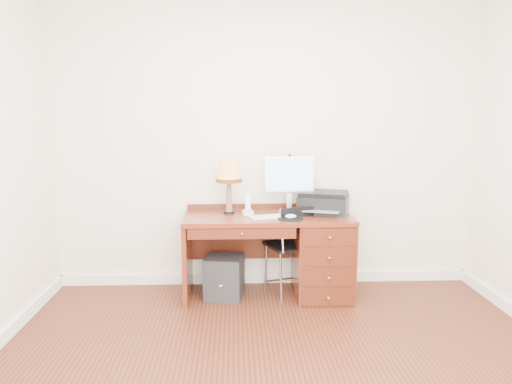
{
  "coord_description": "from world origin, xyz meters",
  "views": [
    {
      "loc": [
        -0.3,
        -2.99,
        1.67
      ],
      "look_at": [
        -0.12,
        1.2,
        1.0
      ],
      "focal_mm": 35.0,
      "sensor_mm": 36.0,
      "label": 1
    }
  ],
  "objects_px": {
    "desk": "(303,251)",
    "printer": "(323,202)",
    "monitor": "(289,177)",
    "phone": "(248,209)",
    "equipment_box": "(224,277)",
    "leg_lamp": "(229,175)",
    "chair": "(291,240)"
  },
  "relations": [
    {
      "from": "desk",
      "to": "printer",
      "type": "relative_size",
      "value": 2.84
    },
    {
      "from": "monitor",
      "to": "phone",
      "type": "height_order",
      "value": "monitor"
    },
    {
      "from": "desk",
      "to": "equipment_box",
      "type": "xyz_separation_m",
      "value": [
        -0.72,
        -0.03,
        -0.22
      ]
    },
    {
      "from": "phone",
      "to": "equipment_box",
      "type": "height_order",
      "value": "phone"
    },
    {
      "from": "equipment_box",
      "to": "printer",
      "type": "bearing_deg",
      "value": 18.44
    },
    {
      "from": "printer",
      "to": "leg_lamp",
      "type": "height_order",
      "value": "leg_lamp"
    },
    {
      "from": "desk",
      "to": "equipment_box",
      "type": "height_order",
      "value": "desk"
    },
    {
      "from": "phone",
      "to": "equipment_box",
      "type": "bearing_deg",
      "value": -173.03
    },
    {
      "from": "monitor",
      "to": "equipment_box",
      "type": "bearing_deg",
      "value": -163.99
    },
    {
      "from": "desk",
      "to": "leg_lamp",
      "type": "height_order",
      "value": "leg_lamp"
    },
    {
      "from": "phone",
      "to": "chair",
      "type": "relative_size",
      "value": 0.23
    },
    {
      "from": "desk",
      "to": "phone",
      "type": "distance_m",
      "value": 0.64
    },
    {
      "from": "monitor",
      "to": "printer",
      "type": "distance_m",
      "value": 0.39
    },
    {
      "from": "leg_lamp",
      "to": "equipment_box",
      "type": "xyz_separation_m",
      "value": [
        -0.05,
        -0.14,
        -0.92
      ]
    },
    {
      "from": "printer",
      "to": "phone",
      "type": "relative_size",
      "value": 2.77
    },
    {
      "from": "chair",
      "to": "equipment_box",
      "type": "xyz_separation_m",
      "value": [
        -0.61,
        -0.07,
        -0.32
      ]
    },
    {
      "from": "printer",
      "to": "phone",
      "type": "bearing_deg",
      "value": -155.97
    },
    {
      "from": "monitor",
      "to": "printer",
      "type": "xyz_separation_m",
      "value": [
        0.31,
        -0.03,
        -0.23
      ]
    },
    {
      "from": "printer",
      "to": "phone",
      "type": "height_order",
      "value": "printer"
    },
    {
      "from": "monitor",
      "to": "equipment_box",
      "type": "relative_size",
      "value": 1.36
    },
    {
      "from": "equipment_box",
      "to": "phone",
      "type": "bearing_deg",
      "value": 26.64
    },
    {
      "from": "printer",
      "to": "chair",
      "type": "height_order",
      "value": "printer"
    },
    {
      "from": "leg_lamp",
      "to": "equipment_box",
      "type": "distance_m",
      "value": 0.93
    },
    {
      "from": "phone",
      "to": "chair",
      "type": "xyz_separation_m",
      "value": [
        0.39,
        0.0,
        -0.3
      ]
    },
    {
      "from": "desk",
      "to": "monitor",
      "type": "height_order",
      "value": "monitor"
    },
    {
      "from": "phone",
      "to": "desk",
      "type": "bearing_deg",
      "value": -13.0
    },
    {
      "from": "printer",
      "to": "leg_lamp",
      "type": "relative_size",
      "value": 1.08
    },
    {
      "from": "chair",
      "to": "equipment_box",
      "type": "height_order",
      "value": "chair"
    },
    {
      "from": "phone",
      "to": "chair",
      "type": "height_order",
      "value": "phone"
    },
    {
      "from": "printer",
      "to": "monitor",
      "type": "bearing_deg",
      "value": -167.96
    },
    {
      "from": "printer",
      "to": "chair",
      "type": "distance_m",
      "value": 0.46
    },
    {
      "from": "monitor",
      "to": "chair",
      "type": "bearing_deg",
      "value": -87.0
    }
  ]
}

